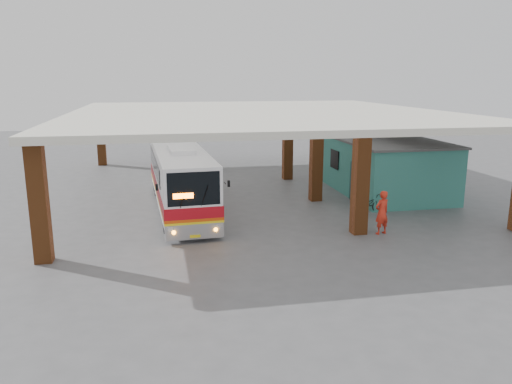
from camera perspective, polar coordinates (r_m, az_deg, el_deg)
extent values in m
plane|color=#515154|center=(23.78, 2.08, -2.99)|extent=(90.00, 90.00, 0.00)
cube|color=brown|center=(21.40, 11.84, 0.94)|extent=(0.60, 0.60, 4.35)
cube|color=brown|center=(26.93, 6.89, 3.56)|extent=(0.60, 0.60, 4.35)
cube|color=brown|center=(32.62, 3.64, 5.26)|extent=(0.60, 0.60, 4.35)
cube|color=brown|center=(19.23, -23.55, -1.23)|extent=(0.60, 0.60, 4.35)
cube|color=brown|center=(39.71, -17.32, 6.08)|extent=(0.60, 0.60, 4.35)
cube|color=brown|center=(42.34, 10.10, 6.85)|extent=(0.60, 0.60, 4.35)
cube|color=silver|center=(29.39, 0.18, 9.00)|extent=(21.00, 23.00, 0.30)
cube|color=#317B77|center=(29.62, 14.57, 2.76)|extent=(5.00, 8.00, 3.00)
cube|color=#4C4C4C|center=(29.40, 14.74, 5.74)|extent=(5.20, 8.20, 0.12)
cube|color=#153B38|center=(27.34, 11.10, 1.15)|extent=(0.08, 0.95, 2.10)
cube|color=black|center=(29.96, 9.01, 3.71)|extent=(0.08, 1.20, 1.00)
cube|color=black|center=(29.95, 8.96, 3.71)|extent=(0.04, 1.30, 1.10)
cube|color=white|center=(25.26, -8.69, 1.96)|extent=(2.91, 11.32, 2.62)
cube|color=white|center=(24.12, -8.58, 4.82)|extent=(1.26, 2.86, 0.23)
cube|color=#929297|center=(20.31, -7.05, -4.37)|extent=(2.37, 0.49, 0.65)
cube|color=#B10C16|center=(25.36, -8.65, 0.82)|extent=(2.95, 11.32, 0.47)
cube|color=#D8470C|center=(25.43, -8.63, 0.17)|extent=(2.95, 11.32, 0.12)
cube|color=yellow|center=(25.45, -8.62, -0.06)|extent=(2.95, 11.32, 0.09)
cube|color=black|center=(19.74, -7.14, 0.37)|extent=(2.09, 0.21, 1.35)
cube|color=black|center=(25.84, -11.49, 3.15)|extent=(0.48, 8.40, 0.84)
cube|color=black|center=(26.04, -6.31, 3.41)|extent=(0.48, 8.40, 0.84)
cube|color=#FF5905|center=(19.70, -8.31, -0.44)|extent=(0.80, 0.09, 0.21)
sphere|color=orange|center=(20.04, -9.37, -4.60)|extent=(0.17, 0.17, 0.17)
sphere|color=orange|center=(20.23, -4.61, -4.30)|extent=(0.17, 0.17, 0.17)
cube|color=yellow|center=(20.17, -6.96, -5.04)|extent=(0.42, 0.05, 0.11)
cylinder|color=black|center=(21.69, -10.15, -3.48)|extent=(0.35, 0.95, 0.93)
cylinder|color=black|center=(21.89, -4.98, -3.16)|extent=(0.35, 0.95, 0.93)
cylinder|color=black|center=(28.65, -11.21, 0.49)|extent=(0.35, 0.95, 0.93)
cylinder|color=black|center=(28.81, -7.29, 0.70)|extent=(0.35, 0.95, 0.93)
cylinder|color=black|center=(29.84, -11.34, 0.98)|extent=(0.35, 0.95, 0.93)
cylinder|color=black|center=(29.99, -7.58, 1.18)|extent=(0.35, 0.95, 0.93)
imported|color=black|center=(25.02, 12.69, -1.37)|extent=(1.92, 1.30, 0.95)
imported|color=red|center=(21.80, 14.19, -2.29)|extent=(0.79, 0.64, 1.89)
cube|color=red|center=(32.96, 7.21, 1.84)|extent=(0.55, 0.55, 0.06)
cube|color=red|center=(32.91, 7.54, 2.30)|extent=(0.19, 0.42, 0.61)
cylinder|color=black|center=(32.82, 6.89, 1.57)|extent=(0.03, 0.03, 0.20)
cylinder|color=black|center=(32.82, 7.50, 1.55)|extent=(0.03, 0.03, 0.20)
cylinder|color=black|center=(33.16, 6.90, 1.68)|extent=(0.03, 0.03, 0.20)
cylinder|color=black|center=(33.16, 7.50, 1.67)|extent=(0.03, 0.03, 0.20)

